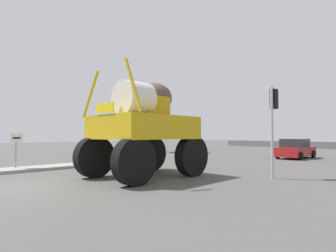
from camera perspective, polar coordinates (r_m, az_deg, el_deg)
The scene contains 8 objects.
ground_plane at distance 23.18m, azimuth 19.74°, elevation -6.28°, with size 120.00×120.00×0.00m, color #4C4947.
median_island at distance 16.85m, azimuth -18.46°, elevation -7.73°, with size 1.60×8.38×0.15m, color gray.
lane_arrow_sign at distance 15.87m, azimuth -29.09°, elevation -3.35°, with size 0.07×0.60×1.74m.
oversize_sprayer at distance 11.96m, azimuth -5.19°, elevation -0.91°, with size 4.02×5.13×4.66m.
sedan_ahead at distance 23.63m, azimuth 25.03°, elevation -4.39°, with size 1.94×4.13×1.52m.
traffic_signal_near_left at distance 19.90m, azimuth -9.12°, elevation 1.52°, with size 0.24×0.54×4.10m.
traffic_signal_near_right at distance 12.45m, azimuth 21.14°, elevation 2.89°, with size 0.24×0.54×3.88m.
bare_tree_left at distance 29.44m, azimuth -2.94°, elevation 5.74°, with size 3.84×3.84×7.40m.
Camera 1 is at (10.44, -2.62, 1.82)m, focal length 29.24 mm.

